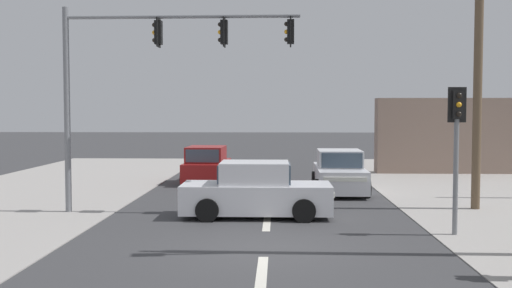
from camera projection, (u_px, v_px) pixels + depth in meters
The scene contains 11 objects.
ground_plane at pixel (264, 248), 13.06m from camera, with size 140.00×140.00×0.00m, color #3A3A3D.
lane_dash_near at pixel (262, 273), 11.06m from camera, with size 0.20×2.40×0.01m, color silver.
lane_dash_mid at pixel (267, 222), 16.05m from camera, with size 0.20×2.40×0.01m, color silver.
lane_dash_far at pixel (270, 196), 21.04m from camera, with size 0.20×2.40×0.01m, color silver.
utility_pole_midground_right at pixel (479, 44), 17.89m from camera, with size 1.80×0.26×9.49m.
traffic_signal_mast at pixel (147, 64), 17.30m from camera, with size 6.89×0.48×6.00m.
pedestal_signal_right_kerb at pixel (457, 135), 14.25m from camera, with size 0.44×0.30×3.56m.
shopfront_wall_far at pixel (503, 136), 28.51m from camera, with size 12.00×1.00×3.60m, color gray.
sedan_oncoming_mid at pixel (256, 192), 16.89m from camera, with size 4.24×1.90×1.56m.
hatchback_crossing_left at pixel (207, 166), 24.89m from camera, with size 1.87×3.69×1.53m.
sedan_kerbside_parked at pixel (339, 173), 21.97m from camera, with size 1.93×4.26×1.56m.
Camera 1 is at (0.30, -12.91, 3.00)m, focal length 42.00 mm.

